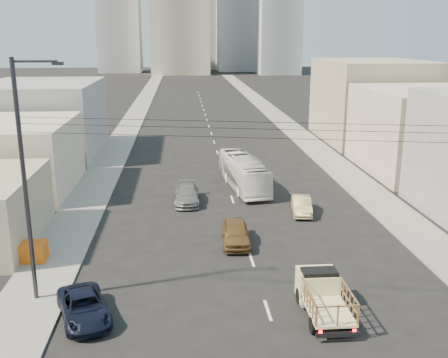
{
  "coord_description": "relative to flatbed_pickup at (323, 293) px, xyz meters",
  "views": [
    {
      "loc": [
        -3.97,
        -20.63,
        12.88
      ],
      "look_at": [
        -1.2,
        13.59,
        3.5
      ],
      "focal_mm": 42.0,
      "sensor_mm": 36.0,
      "label": 1
    }
  ],
  "objects": [
    {
      "name": "midrise_east",
      "position": [
        27.45,
        163.55,
        12.91
      ],
      "size": [
        14.0,
        14.0,
        28.0
      ],
      "primitive_type": "cube",
      "color": "gray",
      "rests_on": "ground"
    },
    {
      "name": "midrise_back",
      "position": [
        3.45,
        198.55,
        20.91
      ],
      "size": [
        18.0,
        18.0,
        44.0
      ],
      "primitive_type": "cube",
      "color": "gray",
      "rests_on": "ground"
    },
    {
      "name": "sidewalk_left",
      "position": [
        -14.3,
        68.55,
        -1.03
      ],
      "size": [
        3.5,
        180.0,
        0.12
      ],
      "primitive_type": "cube",
      "color": "gray",
      "rests_on": "ground"
    },
    {
      "name": "bldg_right_far",
      "position": [
        17.45,
        42.55,
        3.91
      ],
      "size": [
        12.0,
        16.0,
        10.0
      ],
      "primitive_type": "cube",
      "color": "tan",
      "rests_on": "ground"
    },
    {
      "name": "city_bus",
      "position": [
        -1.24,
        21.91,
        0.31
      ],
      "size": [
        3.61,
        10.27,
        2.8
      ],
      "primitive_type": "imported",
      "rotation": [
        0.0,
        0.0,
        0.13
      ],
      "color": "silver",
      "rests_on": "ground"
    },
    {
      "name": "flatbed_pickup",
      "position": [
        0.0,
        0.0,
        0.0
      ],
      "size": [
        1.95,
        4.41,
        1.9
      ],
      "color": "beige",
      "rests_on": "ground"
    },
    {
      "name": "bldg_left_mid",
      "position": [
        -21.55,
        22.55,
        1.91
      ],
      "size": [
        11.0,
        12.0,
        6.0
      ],
      "primitive_type": "cube",
      "color": "#B0A58E",
      "rests_on": "ground"
    },
    {
      "name": "streetlamp_left",
      "position": [
        -13.95,
        2.55,
        5.34
      ],
      "size": [
        2.36,
        0.25,
        12.0
      ],
      "color": "#2D2D33",
      "rests_on": "ground"
    },
    {
      "name": "midrise_nw",
      "position": [
        -28.55,
        178.55,
        15.91
      ],
      "size": [
        15.0,
        15.0,
        34.0
      ],
      "primitive_type": "cube",
      "color": "gray",
      "rests_on": "ground"
    },
    {
      "name": "overhead_wires",
      "position": [
        -2.55,
        0.05,
        7.87
      ],
      "size": [
        23.01,
        5.02,
        0.72
      ],
      "color": "black",
      "rests_on": "ground"
    },
    {
      "name": "sedan_grey",
      "position": [
        -6.26,
        17.92,
        -0.41
      ],
      "size": [
        2.01,
        4.76,
        1.37
      ],
      "primitive_type": "imported",
      "rotation": [
        0.0,
        0.0,
        -0.02
      ],
      "color": "slate",
      "rests_on": "ground"
    },
    {
      "name": "sedan_tan",
      "position": [
        2.3,
        14.66,
        -0.46
      ],
      "size": [
        1.88,
        4.01,
        1.27
      ],
      "primitive_type": "imported",
      "rotation": [
        0.0,
        0.0,
        -0.14
      ],
      "color": "tan",
      "rests_on": "ground"
    },
    {
      "name": "crate_stack",
      "position": [
        -15.55,
        7.22,
        -0.4
      ],
      "size": [
        1.8,
        1.2,
        1.14
      ],
      "color": "#D26113",
      "rests_on": "sidewalk_left"
    },
    {
      "name": "lane_dashes",
      "position": [
        -2.55,
        51.55,
        -1.09
      ],
      "size": [
        0.15,
        104.0,
        0.01
      ],
      "color": "silver",
      "rests_on": "ground"
    },
    {
      "name": "ground",
      "position": [
        -2.55,
        -1.45,
        -1.09
      ],
      "size": [
        420.0,
        420.0,
        0.0
      ],
      "primitive_type": "plane",
      "color": "black",
      "rests_on": "ground"
    },
    {
      "name": "midrise_ne",
      "position": [
        15.45,
        183.55,
        18.91
      ],
      "size": [
        16.0,
        16.0,
        40.0
      ],
      "primitive_type": "cube",
      "color": "gray",
      "rests_on": "ground"
    },
    {
      "name": "bldg_left_far",
      "position": [
        -22.05,
        37.55,
        2.91
      ],
      "size": [
        12.0,
        16.0,
        8.0
      ],
      "primitive_type": "cube",
      "color": "gray",
      "rests_on": "ground"
    },
    {
      "name": "navy_pickup",
      "position": [
        -11.3,
        0.45,
        -0.47
      ],
      "size": [
        3.42,
        4.89,
        1.24
      ],
      "primitive_type": "imported",
      "rotation": [
        0.0,
        0.0,
        0.34
      ],
      "color": "black",
      "rests_on": "ground"
    },
    {
      "name": "sidewalk_right",
      "position": [
        9.2,
        68.55,
        -1.03
      ],
      "size": [
        3.5,
        180.0,
        0.12
      ],
      "primitive_type": "cube",
      "color": "gray",
      "rests_on": "ground"
    },
    {
      "name": "sedan_brown",
      "position": [
        -3.25,
        9.1,
        -0.36
      ],
      "size": [
        1.91,
        4.38,
        1.47
      ],
      "primitive_type": "imported",
      "rotation": [
        0.0,
        0.0,
        -0.04
      ],
      "color": "brown",
      "rests_on": "ground"
    },
    {
      "name": "bldg_right_mid",
      "position": [
        16.95,
        26.55,
        2.91
      ],
      "size": [
        11.0,
        14.0,
        8.0
      ],
      "primitive_type": "cube",
      "color": "#B0A58E",
      "rests_on": "ground"
    }
  ]
}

